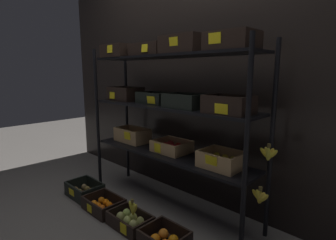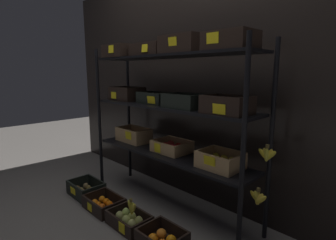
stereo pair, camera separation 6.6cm
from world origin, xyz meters
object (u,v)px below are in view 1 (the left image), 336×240
object	(u,v)px
crate_ground_tangerine	(104,205)
display_rack	(168,102)
crate_ground_pear	(130,221)
banana_bunch_loose	(133,208)
crate_ground_orange	(164,240)
crate_ground_kiwi	(85,191)

from	to	relation	value
crate_ground_tangerine	display_rack	bearing A→B (deg)	50.48
display_rack	crate_ground_pear	bearing A→B (deg)	-88.79
crate_ground_tangerine	banana_bunch_loose	bearing A→B (deg)	0.88
crate_ground_tangerine	crate_ground_orange	bearing A→B (deg)	1.88
crate_ground_kiwi	crate_ground_pear	bearing A→B (deg)	-1.31
display_rack	banana_bunch_loose	size ratio (longest dim) A/B	12.97
crate_ground_tangerine	crate_ground_pear	world-z (taller)	crate_ground_tangerine
display_rack	crate_ground_kiwi	distance (m)	1.23
crate_ground_kiwi	crate_ground_orange	distance (m)	1.09
display_rack	banana_bunch_loose	xyz separation A→B (m)	(0.05, -0.43, -0.78)
crate_ground_kiwi	display_rack	bearing A→B (deg)	30.10
crate_ground_kiwi	crate_ground_tangerine	bearing A→B (deg)	-2.92
crate_ground_tangerine	crate_ground_orange	size ratio (longest dim) A/B	1.12
crate_ground_kiwi	crate_ground_orange	bearing A→B (deg)	0.28
display_rack	crate_ground_orange	world-z (taller)	display_rack
crate_ground_tangerine	crate_ground_pear	bearing A→B (deg)	0.27
crate_ground_pear	crate_ground_tangerine	bearing A→B (deg)	-179.73
crate_ground_kiwi	crate_ground_tangerine	world-z (taller)	crate_ground_kiwi
display_rack	crate_ground_tangerine	xyz separation A→B (m)	(-0.36, -0.44, -0.91)
banana_bunch_loose	crate_ground_pear	bearing A→B (deg)	-172.94
crate_ground_orange	display_rack	bearing A→B (deg)	131.42
display_rack	crate_ground_pear	distance (m)	1.00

